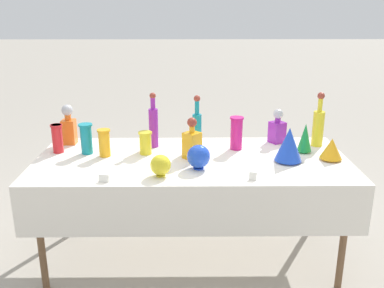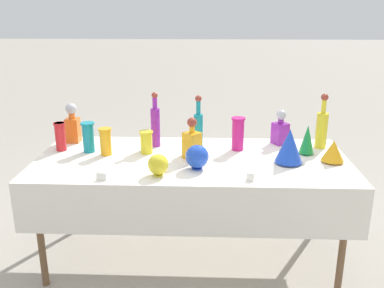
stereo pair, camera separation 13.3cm
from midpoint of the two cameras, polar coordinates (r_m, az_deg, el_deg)
name	(u,v)px [view 1 (the left image)]	position (r m, az deg, el deg)	size (l,w,h in m)	color
ground_plane	(192,257)	(3.20, -1.23, -14.82)	(40.00, 40.00, 0.00)	#A0998C
display_table	(192,168)	(2.84, -1.34, -3.27)	(2.08, 0.92, 0.76)	white
tall_bottle_0	(318,125)	(3.18, 15.35, 2.43)	(0.08, 0.08, 0.39)	yellow
tall_bottle_1	(197,128)	(2.99, -0.61, 2.20)	(0.06, 0.06, 0.39)	teal
tall_bottle_2	(153,124)	(3.06, -6.41, 2.59)	(0.07, 0.07, 0.40)	purple
square_decanter_0	(69,126)	(3.26, -17.26, 2.29)	(0.09, 0.09, 0.29)	orange
square_decanter_1	(192,142)	(2.82, -1.34, 0.28)	(0.13, 0.13, 0.28)	orange
square_decanter_2	(277,128)	(3.20, 10.14, 2.09)	(0.13, 0.13, 0.25)	purple
slender_vase_0	(104,142)	(2.94, -12.89, 0.26)	(0.09, 0.09, 0.19)	orange
slender_vase_1	(145,142)	(2.93, -7.52, 0.25)	(0.09, 0.09, 0.16)	yellow
slender_vase_2	(236,132)	(3.01, 4.69, 1.56)	(0.10, 0.10, 0.23)	#C61972
slender_vase_3	(57,138)	(3.10, -18.70, 0.80)	(0.08, 0.08, 0.20)	red
slender_vase_4	(86,138)	(3.02, -15.16, 0.80)	(0.10, 0.10, 0.21)	teal
fluted_vase_0	(289,144)	(2.81, 11.48, -0.05)	(0.18, 0.18, 0.23)	blue
fluted_vase_1	(305,138)	(3.02, 13.62, 0.82)	(0.10, 0.10, 0.21)	#198C38
fluted_vase_2	(332,149)	(2.92, 16.88, -0.60)	(0.14, 0.14, 0.15)	orange
round_bowl_0	(199,157)	(2.65, -0.56, -1.70)	(0.15, 0.15, 0.15)	blue
round_bowl_1	(161,165)	(2.55, -5.71, -2.84)	(0.12, 0.12, 0.13)	yellow
price_tag_left	(253,176)	(2.52, 6.63, -4.29)	(0.05, 0.01, 0.05)	white
price_tag_center	(104,178)	(2.54, -13.17, -4.51)	(0.06, 0.01, 0.04)	white
cardboard_box_behind_left	(156,176)	(4.12, -5.81, -4.33)	(0.45, 0.50, 0.42)	tan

